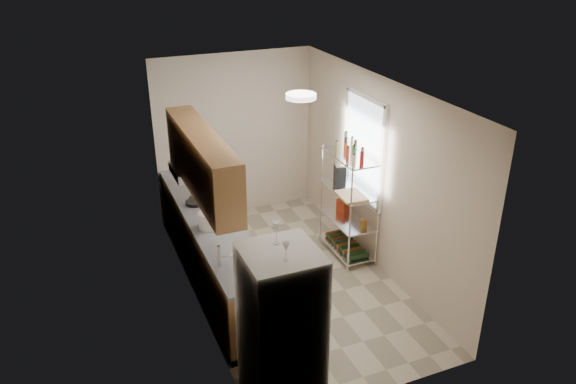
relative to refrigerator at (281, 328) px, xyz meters
name	(u,v)px	position (x,y,z in m)	size (l,w,h in m)	color
room	(290,191)	(0.87, 1.85, 0.47)	(2.52, 4.42, 2.62)	beige
counter_run	(212,248)	(-0.05, 2.29, -0.38)	(0.63, 3.51, 0.90)	#AB7C48
upper_cabinets	(202,162)	(-0.18, 1.95, 0.98)	(0.33, 2.20, 0.72)	#AB7C48
range_hood	(192,170)	(-0.13, 2.75, 0.56)	(0.50, 0.60, 0.12)	#B7BABC
window	(364,149)	(2.10, 2.20, 0.72)	(0.06, 1.00, 1.46)	white
bakers_rack	(350,183)	(1.88, 2.14, 0.28)	(0.45, 0.90, 1.73)	silver
ceiling_dome	(301,96)	(0.87, 1.55, 1.74)	(0.34, 0.34, 0.06)	white
refrigerator	(281,328)	(0.00, 0.00, 0.00)	(0.68, 0.68, 1.66)	white
wine_glass_a	(286,252)	(-0.01, -0.15, 0.92)	(0.06, 0.06, 0.18)	silver
wine_glass_b	(276,233)	(0.02, 0.15, 0.94)	(0.08, 0.08, 0.22)	silver
rice_cooker	(209,220)	(-0.13, 2.04, 0.17)	(0.26, 0.26, 0.21)	white
frying_pan_large	(195,203)	(-0.13, 2.74, 0.09)	(0.25, 0.25, 0.04)	black
frying_pan_small	(197,198)	(-0.07, 2.86, 0.09)	(0.21, 0.21, 0.04)	black
cutting_board	(351,196)	(1.79, 1.93, 0.20)	(0.32, 0.42, 0.03)	tan
espresso_machine	(340,172)	(1.90, 2.48, 0.31)	(0.15, 0.22, 0.25)	black
storage_bag	(343,205)	(1.92, 2.39, -0.18)	(0.11, 0.16, 0.18)	#A12F13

